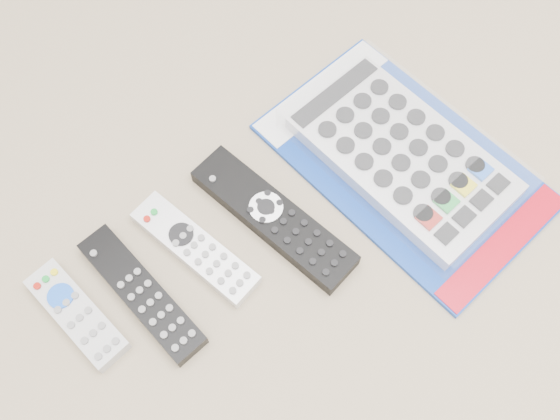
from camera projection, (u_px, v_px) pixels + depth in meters
remote_small_grey at (77, 314)px, 0.75m from camera, size 0.06×0.15×0.02m
remote_slim_black at (142, 294)px, 0.76m from camera, size 0.06×0.20×0.02m
remote_silver_dvd at (195, 248)px, 0.79m from camera, size 0.08×0.19×0.02m
remote_large_black at (274, 218)px, 0.81m from camera, size 0.10×0.25×0.03m
jumbo_remote_packaged at (403, 154)px, 0.84m from camera, size 0.26×0.39×0.05m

